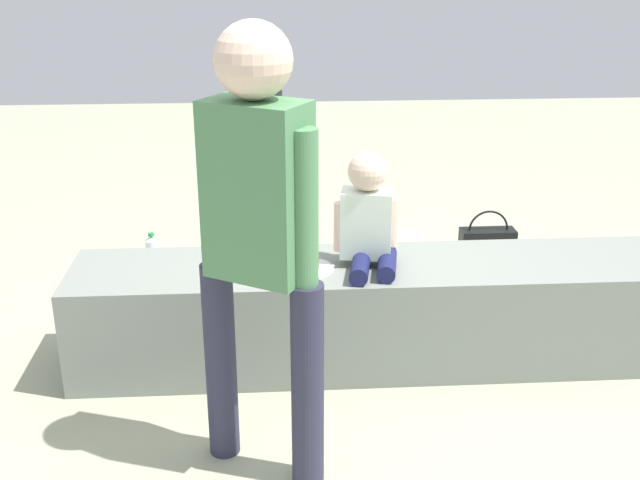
# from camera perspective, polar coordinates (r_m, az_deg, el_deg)

# --- Properties ---
(ground_plane) EXTENTS (12.00, 12.00, 0.00)m
(ground_plane) POSITION_cam_1_polar(r_m,az_deg,el_deg) (3.47, 3.98, -8.70)
(ground_plane) COLOR #A0A486
(concrete_ledge) EXTENTS (2.57, 0.50, 0.45)m
(concrete_ledge) POSITION_cam_1_polar(r_m,az_deg,el_deg) (3.36, 4.07, -5.33)
(concrete_ledge) COLOR gray
(concrete_ledge) RESTS_ON ground_plane
(child_seated) EXTENTS (0.28, 0.33, 0.48)m
(child_seated) POSITION_cam_1_polar(r_m,az_deg,el_deg) (3.17, 3.57, 1.68)
(child_seated) COLOR #181C4B
(child_seated) RESTS_ON concrete_ledge
(adult_standing) EXTENTS (0.40, 0.32, 1.52)m
(adult_standing) POSITION_cam_1_polar(r_m,az_deg,el_deg) (2.40, -4.59, 1.51)
(adult_standing) COLOR #2B2B42
(adult_standing) RESTS_ON ground_plane
(cake_plate) EXTENTS (0.22, 0.22, 0.07)m
(cake_plate) POSITION_cam_1_polar(r_m,az_deg,el_deg) (3.19, -0.96, -1.88)
(cake_plate) COLOR white
(cake_plate) RESTS_ON concrete_ledge
(gift_bag) EXTENTS (0.21, 0.10, 0.31)m
(gift_bag) POSITION_cam_1_polar(r_m,az_deg,el_deg) (3.75, -5.09, -3.95)
(gift_bag) COLOR #4C99E0
(gift_bag) RESTS_ON ground_plane
(railing_post) EXTENTS (0.36, 0.36, 1.10)m
(railing_post) POSITION_cam_1_polar(r_m,az_deg,el_deg) (4.27, -3.41, 3.21)
(railing_post) COLOR black
(railing_post) RESTS_ON ground_plane
(water_bottle_near_gift) EXTENTS (0.07, 0.07, 0.20)m
(water_bottle_near_gift) POSITION_cam_1_polar(r_m,az_deg,el_deg) (4.46, -12.29, -0.82)
(water_bottle_near_gift) COLOR silver
(water_bottle_near_gift) RESTS_ON ground_plane
(party_cup_red) EXTENTS (0.09, 0.09, 0.12)m
(party_cup_red) POSITION_cam_1_polar(r_m,az_deg,el_deg) (4.61, -7.97, -0.27)
(party_cup_red) COLOR red
(party_cup_red) RESTS_ON ground_plane
(cake_box_white) EXTENTS (0.35, 0.34, 0.11)m
(cake_box_white) POSITION_cam_1_polar(r_m,az_deg,el_deg) (4.55, 5.52, -0.48)
(cake_box_white) COLOR white
(cake_box_white) RESTS_ON ground_plane
(handbag_black_leather) EXTENTS (0.31, 0.12, 0.30)m
(handbag_black_leather) POSITION_cam_1_polar(r_m,az_deg,el_deg) (4.55, 12.25, -0.26)
(handbag_black_leather) COLOR black
(handbag_black_leather) RESTS_ON ground_plane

